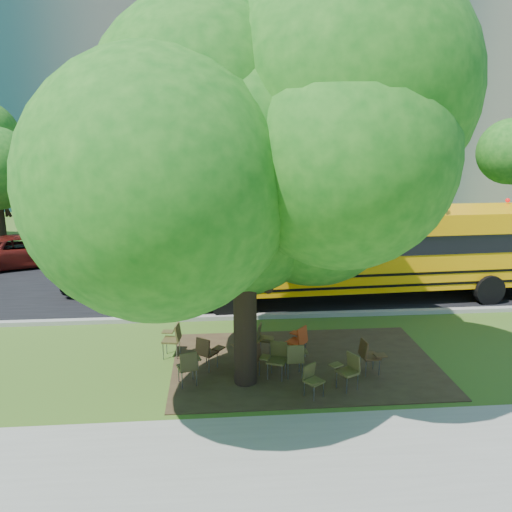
{
  "coord_description": "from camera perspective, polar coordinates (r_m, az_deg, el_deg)",
  "views": [
    {
      "loc": [
        -1.31,
        -12.65,
        5.98
      ],
      "look_at": [
        0.04,
        3.6,
        2.0
      ],
      "focal_mm": 35.0,
      "sensor_mm": 36.0,
      "label": 1
    }
  ],
  "objects": [
    {
      "name": "chair_8",
      "position": [
        14.04,
        -9.43,
        -9.05
      ],
      "size": [
        0.56,
        0.69,
        0.96
      ],
      "rotation": [
        0.0,
        0.0,
        1.41
      ],
      "color": "#49411F",
      "rests_on": "ground"
    },
    {
      "name": "main_tree",
      "position": [
        11.27,
        -1.35,
        10.37
      ],
      "size": [
        7.2,
        7.2,
        8.93
      ],
      "color": "black",
      "rests_on": "ground"
    },
    {
      "name": "chair_5",
      "position": [
        11.97,
        6.41,
        -13.66
      ],
      "size": [
        0.53,
        0.67,
        0.8
      ],
      "rotation": [
        0.0,
        0.0,
        3.75
      ],
      "color": "#4A4520",
      "rests_on": "ground"
    },
    {
      "name": "chair_10",
      "position": [
        14.02,
        0.85,
        -9.16
      ],
      "size": [
        0.52,
        0.66,
        0.86
      ],
      "rotation": [
        0.0,
        0.0,
        -1.85
      ],
      "color": "brown",
      "rests_on": "ground"
    },
    {
      "name": "bg_tree_3",
      "position": [
        28.24,
        14.81,
        11.35
      ],
      "size": [
        5.6,
        5.6,
        7.84
      ],
      "color": "black",
      "rests_on": "ground"
    },
    {
      "name": "sidewalk",
      "position": [
        9.78,
        4.31,
        -23.87
      ],
      "size": [
        60.0,
        4.0,
        0.04
      ],
      "primitive_type": "cube",
      "color": "gray",
      "rests_on": "ground"
    },
    {
      "name": "kerb_far",
      "position": [
        24.51,
        -1.53,
        -0.24
      ],
      "size": [
        80.0,
        0.25,
        0.14
      ],
      "primitive_type": "cube",
      "color": "gray",
      "rests_on": "ground"
    },
    {
      "name": "bg_car_red",
      "position": [
        25.49,
        -24.87,
        0.56
      ],
      "size": [
        5.84,
        4.21,
        1.48
      ],
      "primitive_type": "imported",
      "rotation": [
        0.0,
        0.0,
        1.94
      ],
      "color": "#4F110D",
      "rests_on": "ground"
    },
    {
      "name": "chair_7",
      "position": [
        13.19,
        12.76,
        -10.81
      ],
      "size": [
        0.62,
        0.63,
        0.94
      ],
      "rotation": [
        0.0,
        0.0,
        -1.45
      ],
      "color": "#462E19",
      "rests_on": "ground"
    },
    {
      "name": "chair_1",
      "position": [
        13.15,
        -5.64,
        -10.67
      ],
      "size": [
        0.78,
        0.62,
        0.92
      ],
      "rotation": [
        0.0,
        0.0,
        -0.64
      ],
      "color": "#412717",
      "rests_on": "ground"
    },
    {
      "name": "kerb_near",
      "position": [
        16.78,
        0.04,
        -6.91
      ],
      "size": [
        80.0,
        0.25,
        0.14
      ],
      "primitive_type": "cube",
      "color": "gray",
      "rests_on": "ground"
    },
    {
      "name": "chair_2",
      "position": [
        12.71,
        -0.47,
        -11.43
      ],
      "size": [
        0.63,
        0.79,
        0.94
      ],
      "rotation": [
        0.0,
        0.0,
        1.01
      ],
      "color": "#432717",
      "rests_on": "ground"
    },
    {
      "name": "chair_9",
      "position": [
        13.36,
        -1.08,
        -10.44
      ],
      "size": [
        0.64,
        0.57,
        0.83
      ],
      "rotation": [
        0.0,
        0.0,
        1.94
      ],
      "color": "#4E381C",
      "rests_on": "ground"
    },
    {
      "name": "dirt_patch",
      "position": [
        13.73,
        5.55,
        -12.11
      ],
      "size": [
        7.0,
        4.5,
        0.03
      ],
      "primitive_type": "cube",
      "color": "#382819",
      "rests_on": "ground"
    },
    {
      "name": "chair_11",
      "position": [
        13.75,
        4.88,
        -9.42
      ],
      "size": [
        0.65,
        0.82,
        0.95
      ],
      "rotation": [
        0.0,
        0.0,
        0.85
      ],
      "color": "red",
      "rests_on": "ground"
    },
    {
      "name": "chair_6",
      "position": [
        12.43,
        10.52,
        -12.42
      ],
      "size": [
        0.73,
        0.6,
        0.9
      ],
      "rotation": [
        0.0,
        0.0,
        2.07
      ],
      "color": "brown",
      "rests_on": "ground"
    },
    {
      "name": "black_car",
      "position": [
        19.6,
        -15.43,
        -2.43
      ],
      "size": [
        4.22,
        2.03,
        1.39
      ],
      "primitive_type": "imported",
      "rotation": [
        0.0,
        0.0,
        1.48
      ],
      "color": "black",
      "rests_on": "ground"
    },
    {
      "name": "chair_3",
      "position": [
        12.74,
        2.33,
        -11.38
      ],
      "size": [
        0.75,
        0.59,
        0.93
      ],
      "rotation": [
        0.0,
        0.0,
        2.76
      ],
      "color": "brown",
      "rests_on": "ground"
    },
    {
      "name": "building_main",
      "position": [
        49.36,
        -13.25,
        19.22
      ],
      "size": [
        38.0,
        16.0,
        22.0
      ],
      "primitive_type": "cube",
      "color": "#605F5B",
      "rests_on": "ground"
    },
    {
      "name": "chair_0",
      "position": [
        12.46,
        -7.7,
        -12.19
      ],
      "size": [
        0.62,
        0.68,
        0.91
      ],
      "rotation": [
        0.0,
        0.0,
        0.3
      ],
      "color": "#463B1E",
      "rests_on": "ground"
    },
    {
      "name": "chair_4",
      "position": [
        12.77,
        4.54,
        -11.39
      ],
      "size": [
        0.61,
        0.56,
        0.93
      ],
      "rotation": [
        0.0,
        0.0,
        0.04
      ],
      "color": "#4F4722",
      "rests_on": "ground"
    },
    {
      "name": "building_right",
      "position": [
        56.99,
        23.02,
        19.27
      ],
      "size": [
        30.0,
        16.0,
        25.0
      ],
      "primitive_type": "cube",
      "color": "gray",
      "rests_on": "ground"
    },
    {
      "name": "school_bus",
      "position": [
        19.1,
        14.87,
        0.94
      ],
      "size": [
        13.62,
        3.74,
        3.3
      ],
      "rotation": [
        0.0,
        0.0,
        0.06
      ],
      "color": "#FFA708",
      "rests_on": "ground"
    },
    {
      "name": "bg_tree_2",
      "position": [
        28.94,
        -12.24,
        9.91
      ],
      "size": [
        4.8,
        4.8,
        6.62
      ],
      "color": "black",
      "rests_on": "ground"
    },
    {
      "name": "asphalt_road",
      "position": [
        20.57,
        -0.89,
        -3.12
      ],
      "size": [
        80.0,
        8.0,
        0.04
      ],
      "primitive_type": "cube",
      "color": "black",
      "rests_on": "ground"
    },
    {
      "name": "ground",
      "position": [
        14.05,
        1.08,
        -11.48
      ],
      "size": [
        160.0,
        160.0,
        0.0
      ],
      "primitive_type": "plane",
      "color": "#34541A",
      "rests_on": "ground"
    }
  ]
}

